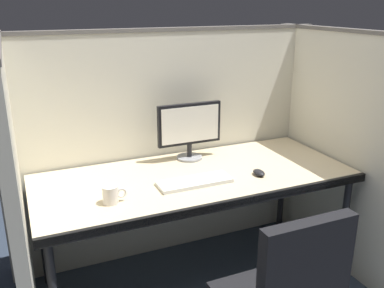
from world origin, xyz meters
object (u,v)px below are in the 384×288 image
object	(u,v)px
keyboard_main	(195,182)
monitor_center	(190,127)
coffee_mug	(111,195)
computer_mouse	(259,173)
desk	(196,183)

from	to	relation	value
keyboard_main	monitor_center	bearing A→B (deg)	71.10
monitor_center	coffee_mug	distance (m)	0.78
coffee_mug	computer_mouse	bearing A→B (deg)	0.76
keyboard_main	coffee_mug	xyz separation A→B (m)	(-0.49, -0.05, 0.04)
monitor_center	keyboard_main	distance (m)	0.46
coffee_mug	keyboard_main	bearing A→B (deg)	6.16
desk	keyboard_main	size ratio (longest dim) A/B	4.42
desk	computer_mouse	distance (m)	0.38
desk	monitor_center	size ratio (longest dim) A/B	4.42
monitor_center	desk	bearing A→B (deg)	-105.27
computer_mouse	coffee_mug	size ratio (longest dim) A/B	0.76
computer_mouse	keyboard_main	bearing A→B (deg)	174.13
desk	computer_mouse	size ratio (longest dim) A/B	19.79
monitor_center	coffee_mug	bearing A→B (deg)	-144.92
keyboard_main	coffee_mug	bearing A→B (deg)	-173.84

